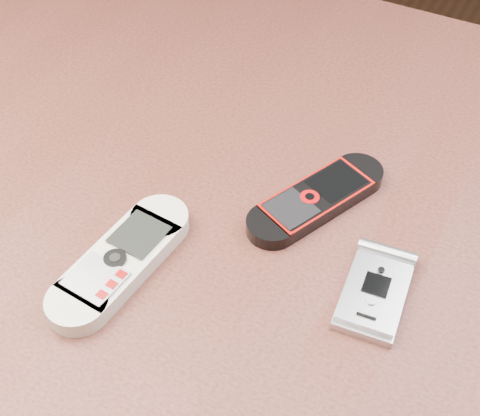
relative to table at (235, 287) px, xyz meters
name	(u,v)px	position (x,y,z in m)	size (l,w,h in m)	color
table	(235,287)	(0.00, 0.00, 0.00)	(1.20, 0.80, 0.75)	black
nokia_white	(121,260)	(-0.05, -0.09, 0.11)	(0.05, 0.15, 0.02)	silver
nokia_black_red	(317,198)	(0.06, 0.04, 0.11)	(0.04, 0.14, 0.01)	black
motorola_razr	(375,292)	(0.14, -0.03, 0.11)	(0.05, 0.09, 0.01)	#B8B8BD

